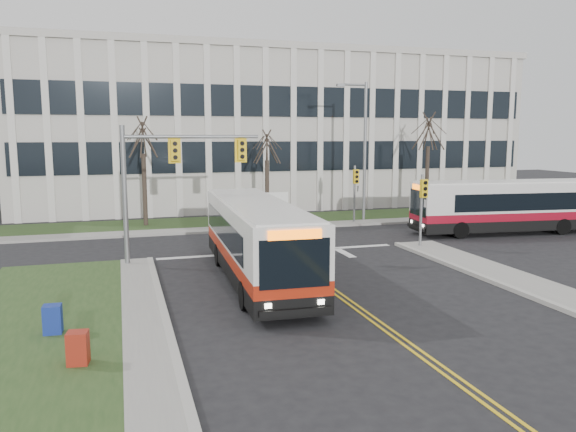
# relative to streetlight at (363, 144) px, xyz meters

# --- Properties ---
(ground) EXTENTS (120.00, 120.00, 0.00)m
(ground) POSITION_rel_streetlight_xyz_m (-8.03, -16.20, -5.19)
(ground) COLOR black
(ground) RESTS_ON ground
(grass_verge) EXTENTS (5.00, 26.00, 0.12)m
(grass_verge) POSITION_rel_streetlight_xyz_m (-18.03, -21.20, -5.13)
(grass_verge) COLOR #29441D
(grass_verge) RESTS_ON ground
(sidewalk_west) EXTENTS (1.20, 26.00, 0.14)m
(sidewalk_west) POSITION_rel_streetlight_xyz_m (-15.03, -21.20, -5.12)
(sidewalk_west) COLOR #9E9B93
(sidewalk_west) RESTS_ON ground
(sidewalk_cross) EXTENTS (44.00, 1.60, 0.14)m
(sidewalk_cross) POSITION_rel_streetlight_xyz_m (-3.03, -1.00, -5.12)
(sidewalk_cross) COLOR #9E9B93
(sidewalk_cross) RESTS_ON ground
(building_lawn) EXTENTS (44.00, 5.00, 0.12)m
(building_lawn) POSITION_rel_streetlight_xyz_m (-3.03, 1.80, -5.13)
(building_lawn) COLOR #29441D
(building_lawn) RESTS_ON ground
(office_building) EXTENTS (40.00, 16.00, 12.00)m
(office_building) POSITION_rel_streetlight_xyz_m (-3.03, 13.80, 0.81)
(office_building) COLOR #B8B5AA
(office_building) RESTS_ON ground
(mast_arm_signal) EXTENTS (6.11, 0.38, 6.20)m
(mast_arm_signal) POSITION_rel_streetlight_xyz_m (-13.65, -9.04, -0.94)
(mast_arm_signal) COLOR slate
(mast_arm_signal) RESTS_ON ground
(signal_pole_near) EXTENTS (0.34, 0.39, 3.80)m
(signal_pole_near) POSITION_rel_streetlight_xyz_m (-0.83, -9.30, -2.69)
(signal_pole_near) COLOR slate
(signal_pole_near) RESTS_ON ground
(signal_pole_far) EXTENTS (0.34, 0.39, 3.80)m
(signal_pole_far) POSITION_rel_streetlight_xyz_m (-0.83, -0.80, -2.69)
(signal_pole_far) COLOR slate
(signal_pole_far) RESTS_ON ground
(streetlight) EXTENTS (2.15, 0.25, 9.20)m
(streetlight) POSITION_rel_streetlight_xyz_m (0.00, 0.00, 0.00)
(streetlight) COLOR slate
(streetlight) RESTS_ON ground
(directory_sign) EXTENTS (1.50, 0.12, 2.00)m
(directory_sign) POSITION_rel_streetlight_xyz_m (-5.53, 1.30, -4.02)
(directory_sign) COLOR slate
(directory_sign) RESTS_ON ground
(tree_left) EXTENTS (1.80, 1.80, 7.70)m
(tree_left) POSITION_rel_streetlight_xyz_m (-14.03, 1.80, 0.32)
(tree_left) COLOR #42352B
(tree_left) RESTS_ON ground
(tree_mid) EXTENTS (1.80, 1.80, 6.82)m
(tree_mid) POSITION_rel_streetlight_xyz_m (-6.03, 2.00, -0.31)
(tree_mid) COLOR #42352B
(tree_mid) RESTS_ON ground
(tree_right) EXTENTS (1.80, 1.80, 8.25)m
(tree_right) POSITION_rel_streetlight_xyz_m (5.97, 1.80, 0.71)
(tree_right) COLOR #42352B
(tree_right) RESTS_ON ground
(bus_main) EXTENTS (2.99, 11.72, 3.10)m
(bus_main) POSITION_rel_streetlight_xyz_m (-10.39, -13.04, -3.64)
(bus_main) COLOR silver
(bus_main) RESTS_ON ground
(bus_cross) EXTENTS (11.58, 3.63, 3.04)m
(bus_cross) POSITION_rel_streetlight_xyz_m (6.43, -6.70, -3.68)
(bus_cross) COLOR silver
(bus_cross) RESTS_ON ground
(newspaper_box_blue) EXTENTS (0.52, 0.47, 0.95)m
(newspaper_box_blue) POSITION_rel_streetlight_xyz_m (-17.53, -17.58, -4.72)
(newspaper_box_blue) COLOR navy
(newspaper_box_blue) RESTS_ON ground
(newspaper_box_red) EXTENTS (0.56, 0.52, 0.95)m
(newspaper_box_red) POSITION_rel_streetlight_xyz_m (-16.69, -20.12, -4.72)
(newspaper_box_red) COLOR maroon
(newspaper_box_red) RESTS_ON ground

